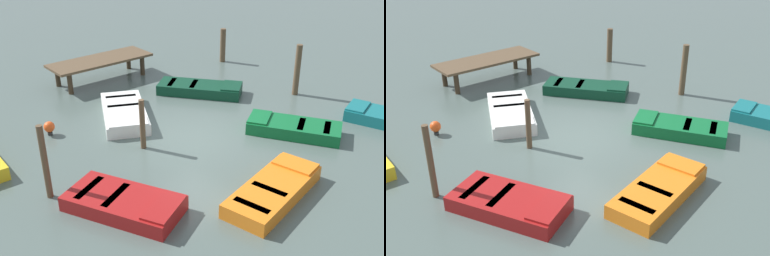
{
  "view_description": "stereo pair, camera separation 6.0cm",
  "coord_description": "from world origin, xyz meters",
  "views": [
    {
      "loc": [
        -8.97,
        -9.65,
        6.89
      ],
      "look_at": [
        0.0,
        0.0,
        0.35
      ],
      "focal_mm": 42.64,
      "sensor_mm": 36.0,
      "label": 1
    },
    {
      "loc": [
        -8.92,
        -9.69,
        6.89
      ],
      "look_at": [
        0.0,
        0.0,
        0.35
      ],
      "focal_mm": 42.64,
      "sensor_mm": 36.0,
      "label": 2
    }
  ],
  "objects": [
    {
      "name": "marker_buoy",
      "position": [
        -3.3,
        3.32,
        0.29
      ],
      "size": [
        0.36,
        0.36,
        0.48
      ],
      "color": "#262626",
      "rests_on": "ground_plane"
    },
    {
      "name": "mooring_piling_near_right",
      "position": [
        5.57,
        -0.05,
        1.02
      ],
      "size": [
        0.23,
        0.23,
        2.03
      ],
      "primitive_type": "cylinder",
      "color": "brown",
      "rests_on": "ground_plane"
    },
    {
      "name": "rowboat_dark_green",
      "position": [
        2.86,
        2.58,
        0.22
      ],
      "size": [
        2.86,
        3.39,
        0.46
      ],
      "rotation": [
        0.0,
        0.0,
        5.31
      ],
      "color": "#0C3823",
      "rests_on": "ground_plane"
    },
    {
      "name": "rowboat_red",
      "position": [
        -3.89,
        -1.73,
        0.22
      ],
      "size": [
        2.42,
        3.21,
        0.46
      ],
      "rotation": [
        0.0,
        0.0,
        5.12
      ],
      "color": "maroon",
      "rests_on": "ground_plane"
    },
    {
      "name": "rowboat_orange",
      "position": [
        -0.72,
        -3.89,
        0.22
      ],
      "size": [
        3.33,
        1.76,
        0.46
      ],
      "rotation": [
        0.0,
        0.0,
        0.17
      ],
      "color": "orange",
      "rests_on": "ground_plane"
    },
    {
      "name": "ground_plane",
      "position": [
        0.0,
        0.0,
        0.0
      ],
      "size": [
        80.0,
        80.0,
        0.0
      ],
      "primitive_type": "plane",
      "color": "#4C5B56"
    },
    {
      "name": "dock_segment",
      "position": [
        0.8,
        6.57,
        0.82
      ],
      "size": [
        4.41,
        1.8,
        0.95
      ],
      "rotation": [
        0.0,
        0.0,
        -0.05
      ],
      "color": "brown",
      "rests_on": "ground_plane"
    },
    {
      "name": "mooring_piling_mid_left",
      "position": [
        -4.97,
        0.08,
        1.03
      ],
      "size": [
        0.16,
        0.16,
        2.06
      ],
      "primitive_type": "cylinder",
      "color": "brown",
      "rests_on": "ground_plane"
    },
    {
      "name": "mooring_piling_center",
      "position": [
        -1.57,
        0.53,
        0.81
      ],
      "size": [
        0.17,
        0.17,
        1.62
      ],
      "primitive_type": "cylinder",
      "color": "brown",
      "rests_on": "ground_plane"
    },
    {
      "name": "mooring_piling_mid_right",
      "position": [
        6.48,
        4.83,
        0.79
      ],
      "size": [
        0.26,
        0.26,
        1.59
      ],
      "primitive_type": "cylinder",
      "color": "brown",
      "rests_on": "ground_plane"
    },
    {
      "name": "rowboat_white",
      "position": [
        -0.75,
        2.71,
        0.22
      ],
      "size": [
        2.82,
        3.5,
        0.46
      ],
      "rotation": [
        0.0,
        0.0,
        4.2
      ],
      "color": "silver",
      "rests_on": "ground_plane"
    },
    {
      "name": "rowboat_green",
      "position": [
        2.65,
        -2.06,
        0.22
      ],
      "size": [
        2.48,
        3.21,
        0.46
      ],
      "rotation": [
        0.0,
        0.0,
        2.06
      ],
      "color": "#0F602D",
      "rests_on": "ground_plane"
    }
  ]
}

